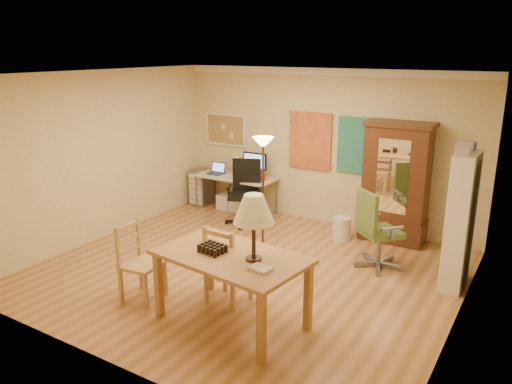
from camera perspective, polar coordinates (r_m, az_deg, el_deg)
The scene contains 16 objects.
floor at distance 7.10m, azimuth -1.04°, elevation -9.03°, with size 5.50×5.50×0.00m, color olive.
crown_molding at distance 8.61m, azimuth 7.96°, elevation 13.47°, with size 5.50×0.08×0.12m, color white.
corkboard at distance 9.74m, azimuth -3.46°, elevation 7.14°, with size 0.90×0.04×0.62m, color #997348.
art_panel_left at distance 8.85m, azimuth 6.20°, elevation 5.84°, with size 0.80×0.04×1.00m, color gold.
art_panel_right at distance 8.51m, azimuth 11.69°, elevation 5.19°, with size 0.75×0.04×0.95m, color teal.
dining_table at distance 5.43m, azimuth -1.96°, elevation -5.85°, with size 1.76×1.19×1.56m.
ladder_chair_back at distance 6.11m, azimuth -3.36°, elevation -8.59°, with size 0.48×0.46×1.00m.
ladder_chair_left at distance 6.36m, azimuth -13.12°, elevation -8.05°, with size 0.48×0.50×0.98m.
torchiere_lamp at distance 7.41m, azimuth 0.81°, elevation 3.64°, with size 0.32×0.32×1.76m.
computer_desk at distance 9.45m, azimuth -2.06°, elevation 0.21°, with size 1.54×0.67×1.16m.
office_chair_black at distance 8.86m, azimuth -1.26°, elevation -1.72°, with size 0.70×0.70×1.14m.
office_chair_green at distance 7.32m, azimuth 13.61°, elevation -6.12°, with size 0.73×0.73×1.14m.
drawer_cart at distance 10.03m, azimuth -6.23°, elevation 0.61°, with size 0.35×0.42×0.70m.
armoire at distance 8.22m, azimuth 15.63°, elevation 0.18°, with size 1.05×0.50×1.93m.
bookshelf at distance 6.90m, azimuth 22.30°, elevation -3.13°, with size 0.27×0.71×1.78m.
wastebin at distance 8.28m, azimuth 9.76°, elevation -4.11°, with size 0.30×0.30×0.37m, color silver.
Camera 1 is at (3.47, -5.41, 3.02)m, focal length 35.00 mm.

